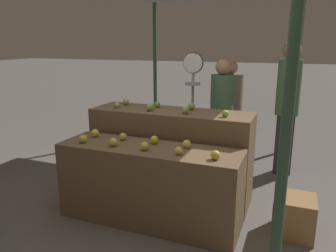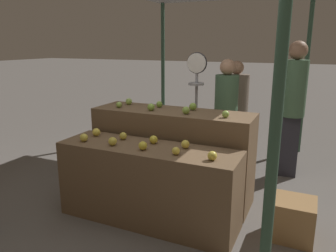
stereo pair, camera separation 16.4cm
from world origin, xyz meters
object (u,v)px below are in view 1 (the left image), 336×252
object	(u,v)px
produce_scale	(193,89)
person_customer_left	(288,98)
person_vendor_at_scale	(222,108)
person_customer_right	(229,105)
wooden_crate_side	(294,216)

from	to	relation	value
produce_scale	person_customer_left	bearing A→B (deg)	26.16
produce_scale	person_customer_left	size ratio (longest dim) A/B	0.92
person_vendor_at_scale	person_customer_left	xyz separation A→B (m)	(0.83, 0.26, 0.16)
produce_scale	person_vendor_at_scale	xyz separation A→B (m)	(0.32, 0.31, -0.29)
produce_scale	person_customer_right	world-z (taller)	produce_scale
wooden_crate_side	produce_scale	bearing A→B (deg)	143.41
person_customer_right	wooden_crate_side	distance (m)	2.24
person_vendor_at_scale	person_customer_right	size ratio (longest dim) A/B	1.03
person_vendor_at_scale	person_customer_right	bearing A→B (deg)	-96.41
wooden_crate_side	person_customer_left	bearing A→B (deg)	96.88
person_vendor_at_scale	person_customer_left	distance (m)	0.89
produce_scale	wooden_crate_side	bearing A→B (deg)	-36.59
produce_scale	person_vendor_at_scale	bearing A→B (deg)	43.41
person_vendor_at_scale	person_customer_right	xyz separation A→B (m)	(-0.00, 0.56, -0.05)
produce_scale	person_vendor_at_scale	distance (m)	0.53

